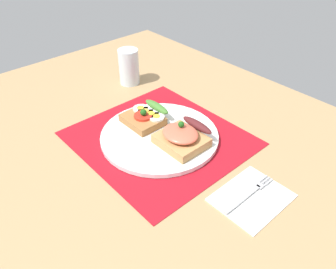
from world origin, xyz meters
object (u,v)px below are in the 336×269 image
at_px(sandwich_salmon, 183,136).
at_px(napkin, 252,197).
at_px(drinking_glass, 129,67).
at_px(plate, 160,136).
at_px(fork, 250,193).
at_px(sandwich_egg_tomato, 146,116).

distance_m(sandwich_salmon, napkin, 0.20).
relative_size(napkin, drinking_glass, 1.35).
relative_size(plate, fork, 2.01).
height_order(sandwich_egg_tomato, sandwich_salmon, sandwich_salmon).
distance_m(sandwich_egg_tomato, fork, 0.32).
xyz_separation_m(plate, sandwich_egg_tomato, (-0.06, 0.01, 0.02)).
bearing_deg(sandwich_egg_tomato, plate, -9.68).
bearing_deg(plate, fork, 2.38).
relative_size(sandwich_salmon, napkin, 0.75).
height_order(sandwich_egg_tomato, drinking_glass, drinking_glass).
height_order(sandwich_salmon, drinking_glass, drinking_glass).
bearing_deg(sandwich_egg_tomato, napkin, -0.45).
bearing_deg(napkin, fork, 159.05).
height_order(sandwich_salmon, napkin, sandwich_salmon).
bearing_deg(fork, sandwich_egg_tomato, 180.00).
bearing_deg(drinking_glass, plate, -23.17).
bearing_deg(sandwich_salmon, drinking_glass, 163.06).
distance_m(sandwich_salmon, fork, 0.20).
bearing_deg(napkin, sandwich_salmon, 178.03).
xyz_separation_m(sandwich_egg_tomato, drinking_glass, (-0.21, 0.11, 0.02)).
distance_m(sandwich_egg_tomato, napkin, 0.33).
height_order(napkin, drinking_glass, drinking_glass).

